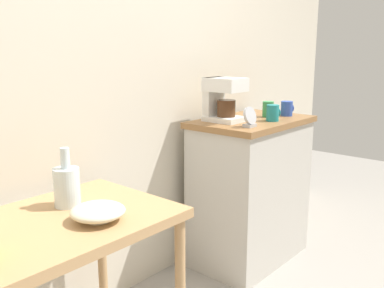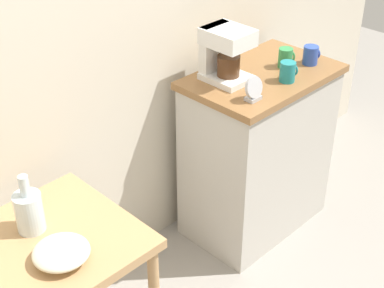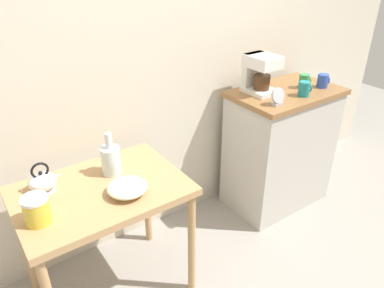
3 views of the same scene
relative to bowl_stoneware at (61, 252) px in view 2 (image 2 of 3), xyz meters
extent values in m
cube|color=tan|center=(-0.09, 0.12, -0.05)|extent=(0.85, 0.60, 0.04)
cylinder|color=tan|center=(0.29, 0.38, -0.42)|extent=(0.04, 0.04, 0.70)
cube|color=#BCB7AD|center=(1.35, 0.21, -0.33)|extent=(0.75, 0.47, 0.89)
cube|color=olive|center=(1.35, 0.21, 0.14)|extent=(0.78, 0.50, 0.04)
cylinder|color=beige|center=(0.00, 0.00, -0.03)|extent=(0.09, 0.09, 0.01)
ellipsoid|color=beige|center=(0.00, 0.00, 0.00)|extent=(0.20, 0.20, 0.06)
cylinder|color=silver|center=(0.02, 0.22, 0.04)|extent=(0.10, 0.10, 0.16)
cylinder|color=silver|center=(0.02, 0.22, 0.16)|extent=(0.04, 0.04, 0.08)
cube|color=white|center=(1.17, 0.29, 0.17)|extent=(0.18, 0.22, 0.03)
cube|color=white|center=(1.17, 0.37, 0.29)|extent=(0.16, 0.05, 0.26)
cube|color=white|center=(1.17, 0.29, 0.38)|extent=(0.18, 0.22, 0.08)
cylinder|color=#4C2D19|center=(1.17, 0.28, 0.24)|extent=(0.11, 0.11, 0.10)
cylinder|color=#338C4C|center=(1.49, 0.18, 0.21)|extent=(0.07, 0.07, 0.10)
torus|color=#338C4C|center=(1.52, 0.18, 0.21)|extent=(0.01, 0.07, 0.07)
cylinder|color=teal|center=(1.36, 0.08, 0.21)|extent=(0.08, 0.08, 0.10)
torus|color=teal|center=(1.40, 0.08, 0.21)|extent=(0.01, 0.07, 0.07)
cylinder|color=#2D4CAD|center=(1.61, 0.12, 0.20)|extent=(0.08, 0.08, 0.09)
torus|color=#2D4CAD|center=(1.65, 0.12, 0.20)|extent=(0.01, 0.06, 0.06)
cube|color=#B2B5BA|center=(1.10, 0.07, 0.17)|extent=(0.07, 0.05, 0.02)
cylinder|color=#B2B5BA|center=(1.10, 0.07, 0.22)|extent=(0.10, 0.05, 0.10)
cylinder|color=black|center=(1.10, 0.07, 0.22)|extent=(0.09, 0.03, 0.08)
camera|label=1|loc=(-0.90, -1.23, 0.58)|focal=40.28mm
camera|label=2|loc=(-0.73, -1.37, 1.37)|focal=53.95mm
camera|label=3|loc=(-0.60, -1.41, 1.05)|focal=34.48mm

